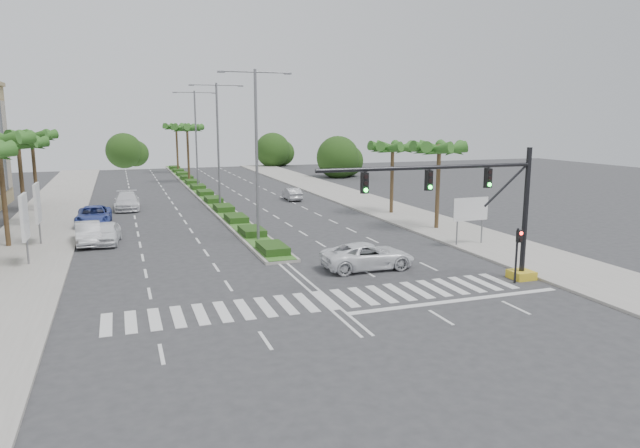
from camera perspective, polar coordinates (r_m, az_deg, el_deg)
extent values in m
plane|color=#333335|center=(27.91, 0.55, -7.65)|extent=(160.00, 160.00, 0.00)
cube|color=gray|center=(51.79, 8.81, 0.78)|extent=(6.00, 120.00, 0.15)
cube|color=gray|center=(46.14, -26.71, -1.41)|extent=(6.00, 120.00, 0.15)
cube|color=gray|center=(71.03, -11.99, 3.30)|extent=(2.20, 75.00, 0.20)
cube|color=#2F6121|center=(71.02, -11.99, 3.40)|extent=(1.80, 75.00, 0.04)
cube|color=gold|center=(33.41, 19.49, -4.80)|extent=(1.20, 1.20, 0.45)
cylinder|color=black|center=(32.71, 19.86, 1.09)|extent=(0.28, 0.28, 7.00)
cylinder|color=black|center=(28.98, 10.89, 5.57)|extent=(12.00, 0.20, 0.20)
cylinder|color=black|center=(31.65, 18.05, 3.64)|extent=(2.53, 0.12, 2.15)
cube|color=black|center=(30.94, 16.48, 4.43)|extent=(0.32, 0.24, 1.00)
cylinder|color=#19E533|center=(30.86, 16.60, 3.81)|extent=(0.20, 0.06, 0.20)
cube|color=black|center=(29.04, 10.85, 4.30)|extent=(0.32, 0.24, 1.00)
cylinder|color=#19E533|center=(28.95, 10.97, 3.64)|extent=(0.20, 0.06, 0.20)
cube|color=black|center=(27.45, 4.51, 4.10)|extent=(0.32, 0.24, 1.00)
cylinder|color=#19E533|center=(27.36, 4.61, 3.41)|extent=(0.20, 0.06, 0.20)
cylinder|color=black|center=(32.11, 19.04, -3.03)|extent=(0.12, 0.12, 3.00)
cube|color=black|center=(31.76, 19.32, -1.16)|extent=(0.28, 0.22, 0.65)
cylinder|color=red|center=(31.63, 19.49, -0.89)|extent=(0.18, 0.05, 0.18)
cylinder|color=slate|center=(40.04, 13.56, -0.30)|extent=(0.10, 0.10, 2.80)
cylinder|color=slate|center=(41.15, 15.90, -0.12)|extent=(0.10, 0.10, 2.80)
cube|color=#0C6638|center=(40.39, 14.82, 1.46)|extent=(2.60, 0.08, 1.50)
cube|color=white|center=(40.35, 14.86, 1.45)|extent=(2.70, 0.02, 1.60)
cylinder|color=slate|center=(38.02, -27.26, -1.75)|extent=(0.12, 0.12, 2.80)
cube|color=white|center=(37.75, -27.46, 0.63)|extent=(0.18, 2.10, 2.70)
cube|color=#D8594C|center=(37.75, -27.46, 0.63)|extent=(0.12, 2.00, 2.60)
cylinder|color=slate|center=(43.87, -26.25, -0.17)|extent=(0.12, 0.12, 2.80)
cube|color=white|center=(43.63, -26.42, 1.89)|extent=(0.18, 2.10, 2.70)
cube|color=#D8594C|center=(43.63, -26.42, 1.89)|extent=(0.12, 2.00, 2.60)
cylinder|color=brown|center=(43.84, -29.09, 2.63)|extent=(0.32, 0.32, 7.40)
cone|color=#1E5B1C|center=(43.41, -28.06, 7.30)|extent=(0.90, 3.62, 1.50)
cone|color=#1E5B1C|center=(44.32, -28.43, 7.31)|extent=(3.39, 2.96, 1.50)
cone|color=#1E5B1C|center=(42.62, -28.78, 7.20)|extent=(3.39, 2.96, 1.50)
cylinder|color=brown|center=(51.73, -27.64, 3.42)|extent=(0.32, 0.32, 6.80)
sphere|color=brown|center=(51.50, -27.95, 7.06)|extent=(0.70, 0.70, 0.70)
cone|color=#1E5B1C|center=(51.35, -26.72, 7.04)|extent=(0.90, 3.62, 1.50)
cone|color=#1E5B1C|center=(52.26, -27.06, 7.06)|extent=(3.39, 2.96, 1.50)
cone|color=#1E5B1C|center=(52.60, -28.04, 6.99)|extent=(3.73, 1.68, 1.50)
cone|color=#1E5B1C|center=(52.12, -28.95, 6.89)|extent=(2.38, 3.65, 1.50)
cone|color=#1E5B1C|center=(51.18, -29.12, 6.83)|extent=(2.38, 3.65, 1.50)
cone|color=#1E5B1C|center=(50.48, -28.39, 6.86)|extent=(3.73, 1.68, 1.50)
cone|color=#1E5B1C|center=(50.55, -27.31, 6.96)|extent=(3.39, 2.96, 1.50)
cylinder|color=brown|center=(59.60, -26.62, 4.48)|extent=(0.32, 0.32, 7.20)
sphere|color=brown|center=(59.41, -26.89, 7.83)|extent=(0.70, 0.70, 0.70)
cone|color=#1E5B1C|center=(59.28, -25.82, 7.82)|extent=(0.90, 3.62, 1.50)
cone|color=#1E5B1C|center=(60.18, -26.13, 7.82)|extent=(3.39, 2.96, 1.50)
cone|color=#1E5B1C|center=(60.50, -26.99, 7.75)|extent=(3.73, 1.68, 1.50)
cone|color=#1E5B1C|center=(60.01, -27.77, 7.68)|extent=(2.38, 3.65, 1.50)
cone|color=#1E5B1C|center=(59.07, -27.90, 7.64)|extent=(2.38, 3.65, 1.50)
cone|color=#1E5B1C|center=(58.38, -27.26, 7.67)|extent=(3.73, 1.68, 1.50)
cone|color=#1E5B1C|center=(58.47, -26.32, 7.75)|extent=(3.39, 2.96, 1.50)
cylinder|color=brown|center=(45.83, 11.69, 3.45)|extent=(0.32, 0.32, 6.50)
sphere|color=brown|center=(45.57, 11.84, 7.38)|extent=(0.70, 0.70, 0.70)
cone|color=#1E5B1C|center=(46.15, 13.01, 7.25)|extent=(0.90, 3.62, 1.50)
cone|color=#1E5B1C|center=(46.66, 12.01, 7.32)|extent=(3.39, 2.96, 1.50)
cone|color=#1E5B1C|center=(46.37, 10.88, 7.34)|extent=(3.73, 1.68, 1.50)
cone|color=#1E5B1C|center=(45.48, 10.44, 7.30)|extent=(2.38, 3.65, 1.50)
cone|color=#1E5B1C|center=(44.66, 11.06, 7.22)|extent=(2.38, 3.65, 1.50)
cone|color=#1E5B1C|center=(44.53, 12.28, 7.17)|extent=(3.73, 1.68, 1.50)
cone|color=#1E5B1C|center=(45.21, 13.15, 7.18)|extent=(3.39, 2.96, 1.50)
cylinder|color=brown|center=(52.81, 7.20, 4.32)|extent=(0.32, 0.32, 6.20)
sphere|color=brown|center=(52.58, 7.28, 7.57)|extent=(0.70, 0.70, 0.70)
cone|color=#1E5B1C|center=(53.09, 8.35, 7.47)|extent=(0.90, 3.62, 1.50)
cone|color=#1E5B1C|center=(53.66, 7.52, 7.52)|extent=(3.39, 2.96, 1.50)
cone|color=#1E5B1C|center=(53.44, 6.52, 7.53)|extent=(3.73, 1.68, 1.50)
cone|color=#1E5B1C|center=(52.58, 6.07, 7.49)|extent=(2.38, 3.65, 1.50)
cone|color=#1E5B1C|center=(51.72, 6.53, 7.43)|extent=(2.38, 3.65, 1.50)
cone|color=#1E5B1C|center=(51.52, 7.57, 7.40)|extent=(3.73, 1.68, 1.50)
cone|color=#1E5B1C|center=(52.14, 8.38, 7.41)|extent=(3.39, 2.96, 1.50)
cylinder|color=brown|center=(80.59, -13.04, 6.69)|extent=(0.32, 0.32, 7.50)
sphere|color=brown|center=(80.45, -13.15, 9.29)|extent=(0.70, 0.70, 0.70)
cone|color=#1E5B1C|center=(80.58, -12.36, 9.25)|extent=(0.90, 3.62, 1.50)
cone|color=#1E5B1C|center=(81.38, -12.73, 9.24)|extent=(3.39, 2.96, 1.50)
cone|color=#1E5B1C|center=(81.49, -13.41, 9.22)|extent=(3.73, 1.68, 1.50)
cone|color=#1E5B1C|center=(80.82, -13.89, 9.19)|extent=(2.38, 3.65, 1.50)
cone|color=#1E5B1C|center=(79.87, -13.82, 9.18)|extent=(2.38, 3.65, 1.50)
cone|color=#1E5B1C|center=(79.36, -13.24, 9.20)|extent=(3.73, 1.68, 1.50)
cone|color=#1E5B1C|center=(79.68, -12.58, 9.23)|extent=(3.39, 2.96, 1.50)
cylinder|color=brown|center=(95.48, -14.09, 7.20)|extent=(0.32, 0.32, 7.50)
sphere|color=brown|center=(95.36, -14.19, 9.39)|extent=(0.70, 0.70, 0.70)
cone|color=#1E5B1C|center=(95.48, -13.52, 9.36)|extent=(0.90, 3.62, 1.50)
cone|color=#1E5B1C|center=(96.29, -13.82, 9.35)|extent=(3.39, 2.96, 1.50)
cone|color=#1E5B1C|center=(96.41, -14.39, 9.33)|extent=(3.73, 1.68, 1.50)
cone|color=#1E5B1C|center=(95.75, -14.81, 9.30)|extent=(2.38, 3.65, 1.50)
cone|color=#1E5B1C|center=(94.80, -14.76, 9.30)|extent=(2.38, 3.65, 1.50)
cone|color=#1E5B1C|center=(94.28, -14.27, 9.31)|extent=(3.73, 1.68, 1.50)
cone|color=#1E5B1C|center=(94.58, -13.72, 9.34)|extent=(3.39, 2.96, 1.50)
cylinder|color=slate|center=(40.06, -6.35, 6.57)|extent=(0.20, 0.20, 12.00)
cylinder|color=slate|center=(39.84, -8.26, 14.86)|extent=(2.40, 0.10, 0.10)
cylinder|color=slate|center=(40.38, -4.80, 14.87)|extent=(2.40, 0.10, 0.10)
cube|color=slate|center=(39.63, -9.87, 14.77)|extent=(0.50, 0.25, 0.12)
cube|color=slate|center=(40.67, -3.25, 14.78)|extent=(0.50, 0.25, 0.12)
cylinder|color=slate|center=(55.73, -10.15, 7.55)|extent=(0.20, 0.20, 12.00)
cylinder|color=slate|center=(55.57, -11.60, 13.48)|extent=(2.40, 0.10, 0.10)
cylinder|color=slate|center=(55.96, -9.10, 13.54)|extent=(2.40, 0.10, 0.10)
cube|color=slate|center=(55.43, -12.75, 13.40)|extent=(0.50, 0.25, 0.12)
cube|color=slate|center=(56.17, -7.96, 13.51)|extent=(0.50, 0.25, 0.12)
cylinder|color=slate|center=(71.55, -12.28, 8.09)|extent=(0.20, 0.20, 12.00)
cylinder|color=slate|center=(71.43, -13.44, 12.69)|extent=(2.40, 0.10, 0.10)
cylinder|color=slate|center=(71.73, -11.49, 12.76)|extent=(2.40, 0.10, 0.10)
cube|color=slate|center=(71.31, -14.34, 12.62)|extent=(0.50, 0.25, 0.12)
cube|color=slate|center=(71.90, -10.60, 12.74)|extent=(0.50, 0.25, 0.12)
imported|color=white|center=(42.88, -20.60, -0.85)|extent=(2.24, 4.62, 1.52)
imported|color=silver|center=(43.12, -22.20, -0.87)|extent=(1.99, 4.83, 1.56)
imported|color=#33469C|center=(50.42, -21.69, 0.74)|extent=(2.80, 5.86, 1.61)
imported|color=white|center=(58.49, -18.74, 2.19)|extent=(2.46, 5.74, 1.65)
imported|color=white|center=(33.57, 4.82, -3.20)|extent=(5.54, 2.58, 1.54)
imported|color=#ADADB2|center=(61.98, -2.82, 3.03)|extent=(1.59, 4.11, 1.34)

